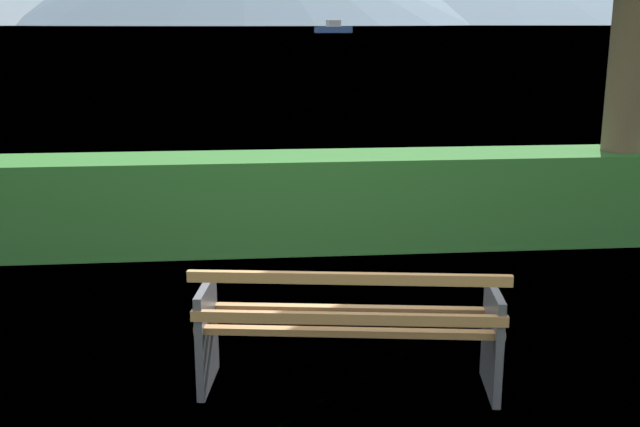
# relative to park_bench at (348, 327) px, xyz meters

# --- Properties ---
(ground_plane) EXTENTS (1400.00, 1400.00, 0.00)m
(ground_plane) POSITION_rel_park_bench_xyz_m (0.01, 0.06, -0.43)
(ground_plane) COLOR #567A38
(water_surface) EXTENTS (620.00, 620.00, 0.00)m
(water_surface) POSITION_rel_park_bench_xyz_m (0.01, 307.83, -0.43)
(water_surface) COLOR #7A99A8
(water_surface) RESTS_ON ground_plane
(park_bench) EXTENTS (1.94, 0.83, 0.87)m
(park_bench) POSITION_rel_park_bench_xyz_m (0.00, 0.00, 0.00)
(park_bench) COLOR #A0703F
(park_bench) RESTS_ON ground_plane
(hedge_row) EXTENTS (8.10, 0.81, 0.96)m
(hedge_row) POSITION_rel_park_bench_xyz_m (0.01, 3.27, 0.05)
(hedge_row) COLOR #2D6B28
(hedge_row) RESTS_ON ground_plane
(fishing_boat_near) EXTENTS (7.54, 4.18, 2.43)m
(fishing_boat_near) POSITION_rel_park_bench_xyz_m (17.13, 150.31, 0.42)
(fishing_boat_near) COLOR #335693
(fishing_boat_near) RESTS_ON water_surface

